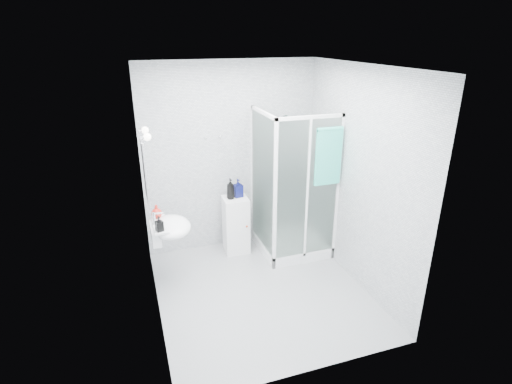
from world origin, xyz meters
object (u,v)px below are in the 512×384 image
object	(u,v)px
shampoo_bottle_a	(230,189)
soap_dispenser_black	(159,224)
hand_towel	(329,155)
shampoo_bottle_b	(238,188)
wall_basin	(169,228)
soap_dispenser_orange	(156,211)
storage_cabinet	(236,225)
shower_enclosure	(289,223)

from	to	relation	value
shampoo_bottle_a	soap_dispenser_black	xyz separation A→B (m)	(-1.02, -0.78, -0.00)
hand_towel	shampoo_bottle_b	size ratio (longest dim) A/B	2.86
wall_basin	soap_dispenser_orange	size ratio (longest dim) A/B	3.45
shampoo_bottle_b	soap_dispenser_black	size ratio (longest dim) A/B	1.49
wall_basin	shampoo_bottle_a	xyz separation A→B (m)	(0.91, 0.60, 0.15)
storage_cabinet	shampoo_bottle_b	distance (m)	0.53
hand_towel	shampoo_bottle_b	bearing A→B (deg)	142.72
shampoo_bottle_a	shower_enclosure	bearing A→B (deg)	-20.74
wall_basin	hand_towel	bearing A→B (deg)	-2.46
soap_dispenser_black	hand_towel	bearing A→B (deg)	2.62
shampoo_bottle_a	soap_dispenser_black	distance (m)	1.28
shampoo_bottle_b	soap_dispenser_black	world-z (taller)	shampoo_bottle_b
storage_cabinet	soap_dispenser_orange	bearing A→B (deg)	-156.34
shower_enclosure	wall_basin	world-z (taller)	shower_enclosure
soap_dispenser_black	shampoo_bottle_a	bearing A→B (deg)	37.41
soap_dispenser_orange	storage_cabinet	bearing A→B (deg)	20.99
shower_enclosure	shampoo_bottle_a	size ratio (longest dim) A/B	7.06
storage_cabinet	shampoo_bottle_a	size ratio (longest dim) A/B	2.85
soap_dispenser_black	storage_cabinet	bearing A→B (deg)	35.47
wall_basin	shampoo_bottle_b	distance (m)	1.21
shower_enclosure	hand_towel	distance (m)	1.18
wall_basin	storage_cabinet	bearing A→B (deg)	31.36
soap_dispenser_orange	wall_basin	bearing A→B (deg)	-58.65
wall_basin	shampoo_bottle_a	distance (m)	1.10
shampoo_bottle_a	hand_towel	bearing A→B (deg)	-32.64
wall_basin	hand_towel	world-z (taller)	hand_towel
storage_cabinet	shampoo_bottle_a	distance (m)	0.55
wall_basin	shampoo_bottle_b	bearing A→B (deg)	31.99
shampoo_bottle_a	soap_dispenser_orange	size ratio (longest dim) A/B	1.74
soap_dispenser_orange	shampoo_bottle_b	bearing A→B (deg)	22.18
soap_dispenser_black	shower_enclosure	bearing A→B (deg)	15.69
wall_basin	soap_dispenser_black	bearing A→B (deg)	-122.01
soap_dispenser_orange	soap_dispenser_black	distance (m)	0.36
shampoo_bottle_a	shampoo_bottle_b	world-z (taller)	shampoo_bottle_a
storage_cabinet	soap_dispenser_black	bearing A→B (deg)	-141.86
shampoo_bottle_b	soap_dispenser_orange	world-z (taller)	shampoo_bottle_b
hand_towel	soap_dispenser_orange	world-z (taller)	hand_towel
shower_enclosure	shampoo_bottle_b	bearing A→B (deg)	152.88
wall_basin	shampoo_bottle_b	xyz separation A→B (m)	(1.02, 0.64, 0.14)
storage_cabinet	soap_dispenser_black	size ratio (longest dim) A/B	4.73
hand_towel	soap_dispenser_black	size ratio (longest dim) A/B	4.26
shower_enclosure	storage_cabinet	bearing A→B (deg)	158.00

